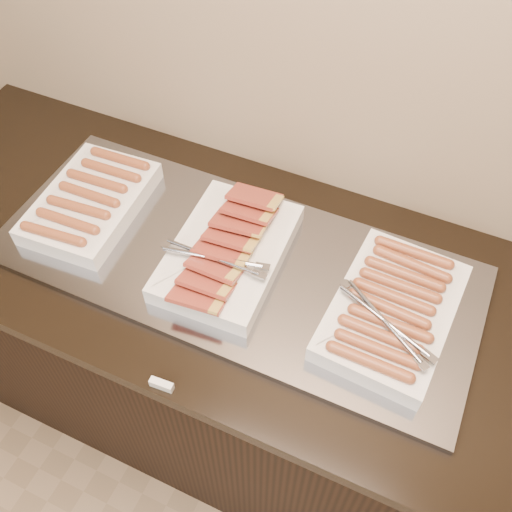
{
  "coord_description": "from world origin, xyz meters",
  "views": [
    {
      "loc": [
        0.4,
        1.37,
        2.04
      ],
      "look_at": [
        0.05,
        2.13,
        0.97
      ],
      "focal_mm": 40.0,
      "sensor_mm": 36.0,
      "label": 1
    }
  ],
  "objects_px": {
    "dish_right": "(392,311)",
    "counter": "(241,353)",
    "dish_center": "(227,251)",
    "dish_left": "(91,201)",
    "warming_tray": "(235,263)"
  },
  "relations": [
    {
      "from": "counter",
      "to": "dish_right",
      "type": "distance_m",
      "value": 0.64
    },
    {
      "from": "counter",
      "to": "warming_tray",
      "type": "xyz_separation_m",
      "value": [
        -0.01,
        0.0,
        0.46
      ]
    },
    {
      "from": "counter",
      "to": "dish_center",
      "type": "distance_m",
      "value": 0.5
    },
    {
      "from": "counter",
      "to": "dish_center",
      "type": "height_order",
      "value": "dish_center"
    },
    {
      "from": "counter",
      "to": "warming_tray",
      "type": "bearing_deg",
      "value": 180.0
    },
    {
      "from": "warming_tray",
      "to": "dish_center",
      "type": "distance_m",
      "value": 0.05
    },
    {
      "from": "dish_center",
      "to": "warming_tray",
      "type": "bearing_deg",
      "value": 9.59
    },
    {
      "from": "counter",
      "to": "dish_center",
      "type": "bearing_deg",
      "value": -170.98
    },
    {
      "from": "warming_tray",
      "to": "counter",
      "type": "bearing_deg",
      "value": 0.0
    },
    {
      "from": "dish_left",
      "to": "dish_center",
      "type": "bearing_deg",
      "value": -4.01
    },
    {
      "from": "counter",
      "to": "dish_right",
      "type": "height_order",
      "value": "dish_right"
    },
    {
      "from": "counter",
      "to": "dish_left",
      "type": "bearing_deg",
      "value": 180.0
    },
    {
      "from": "warming_tray",
      "to": "dish_left",
      "type": "xyz_separation_m",
      "value": [
        -0.42,
        0.0,
        0.04
      ]
    },
    {
      "from": "dish_left",
      "to": "dish_center",
      "type": "height_order",
      "value": "dish_center"
    },
    {
      "from": "dish_right",
      "to": "counter",
      "type": "bearing_deg",
      "value": -176.92
    }
  ]
}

